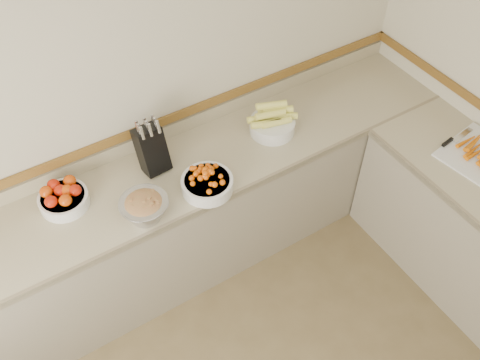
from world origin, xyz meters
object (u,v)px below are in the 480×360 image
corn_bowl (272,123)px  tomato_bowl (63,197)px  knife_block (151,149)px  rhubarb_bowl (144,208)px  cherry_tomato_bowl (207,182)px  cutting_board (478,152)px

corn_bowl → tomato_bowl: bearing=175.1°
knife_block → tomato_bowl: (-0.57, 0.00, -0.09)m
tomato_bowl → rhubarb_bowl: (0.36, -0.33, 0.02)m
corn_bowl → cherry_tomato_bowl: bearing=-160.6°
cherry_tomato_bowl → cutting_board: bearing=-22.4°
tomato_bowl → cutting_board: tomato_bowl is taller
corn_bowl → cutting_board: size_ratio=0.65×
corn_bowl → rhubarb_bowl: bearing=-167.9°
knife_block → cherry_tomato_bowl: bearing=-60.4°
cherry_tomato_bowl → knife_block: bearing=119.6°
tomato_bowl → cherry_tomato_bowl: bearing=-23.7°
cutting_board → knife_block: bearing=151.0°
tomato_bowl → cutting_board: (2.33, -0.98, -0.04)m
cutting_board → rhubarb_bowl: bearing=161.8°
knife_block → cherry_tomato_bowl: knife_block is taller
tomato_bowl → knife_block: bearing=-0.1°
cutting_board → corn_bowl: bearing=138.3°
tomato_bowl → corn_bowl: (1.36, -0.12, 0.01)m
tomato_bowl → corn_bowl: size_ratio=0.88×
cherry_tomato_bowl → cutting_board: 1.71m
cherry_tomato_bowl → rhubarb_bowl: cherry_tomato_bowl is taller
tomato_bowl → cutting_board: 2.53m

